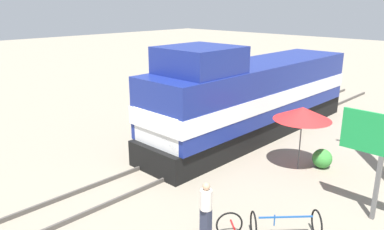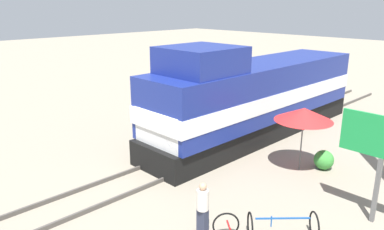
{
  "view_description": "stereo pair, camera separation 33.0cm",
  "coord_description": "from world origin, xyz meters",
  "views": [
    {
      "loc": [
        10.13,
        -10.37,
        6.27
      ],
      "look_at": [
        1.2,
        -1.2,
        2.44
      ],
      "focal_mm": 35.0,
      "sensor_mm": 36.0,
      "label": 1
    },
    {
      "loc": [
        10.37,
        -10.14,
        6.27
      ],
      "look_at": [
        1.2,
        -1.2,
        2.44
      ],
      "focal_mm": 35.0,
      "sensor_mm": 36.0,
      "label": 2
    }
  ],
  "objects": [
    {
      "name": "ground_plane",
      "position": [
        0.0,
        0.0,
        0.0
      ],
      "size": [
        120.0,
        120.0,
        0.0
      ],
      "primitive_type": "plane",
      "color": "gray"
    },
    {
      "name": "rail_near",
      "position": [
        -0.72,
        0.0,
        0.07
      ],
      "size": [
        0.08,
        34.17,
        0.15
      ],
      "primitive_type": "cube",
      "color": "#4C4742",
      "rests_on": "ground_plane"
    },
    {
      "name": "rail_far",
      "position": [
        0.72,
        0.0,
        0.07
      ],
      "size": [
        0.08,
        34.17,
        0.15
      ],
      "primitive_type": "cube",
      "color": "#4C4742",
      "rests_on": "ground_plane"
    },
    {
      "name": "locomotive",
      "position": [
        0.0,
        4.05,
        1.95
      ],
      "size": [
        3.0,
        13.31,
        4.64
      ],
      "color": "black",
      "rests_on": "ground_plane"
    },
    {
      "name": "vendor_umbrella",
      "position": [
        3.66,
        2.29,
        2.26
      ],
      "size": [
        2.2,
        2.2,
        2.51
      ],
      "color": "#4C4C4C",
      "rests_on": "ground_plane"
    },
    {
      "name": "billboard_sign",
      "position": [
        7.09,
        0.59,
        2.48
      ],
      "size": [
        2.46,
        0.12,
        3.28
      ],
      "color": "#595959",
      "rests_on": "ground_plane"
    },
    {
      "name": "shrub_cluster",
      "position": [
        4.29,
        3.01,
        0.38
      ],
      "size": [
        0.77,
        0.77,
        0.77
      ],
      "primitive_type": "sphere",
      "color": "#388C38",
      "rests_on": "ground_plane"
    },
    {
      "name": "person_bystander",
      "position": [
        3.96,
        -3.47,
        0.84
      ],
      "size": [
        0.34,
        0.34,
        1.57
      ],
      "color": "#2D3347",
      "rests_on": "ground_plane"
    },
    {
      "name": "bicycle_spare",
      "position": [
        5.67,
        -2.09,
        0.4
      ],
      "size": [
        1.82,
        1.87,
        0.79
      ],
      "rotation": [
        0.0,
        0.0,
        -0.75
      ],
      "color": "black",
      "rests_on": "ground_plane"
    }
  ]
}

